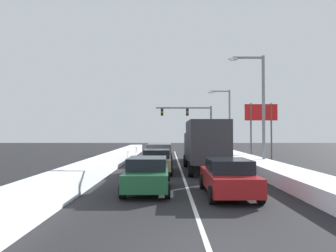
{
  "coord_description": "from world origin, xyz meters",
  "views": [
    {
      "loc": [
        -0.9,
        -6.7,
        2.58
      ],
      "look_at": [
        -0.92,
        28.89,
        3.37
      ],
      "focal_mm": 33.5,
      "sensor_mm": 36.0,
      "label": 1
    }
  ],
  "objects_px": {
    "box_truck_right_lane_second": "(205,143)",
    "suv_silver_right_lane_third": "(198,150)",
    "street_lamp_right_mid": "(226,116)",
    "traffic_light_gantry": "(194,119)",
    "sedan_tan_center_lane_second": "(157,161)",
    "sedan_red_right_lane_nearest": "(228,177)",
    "suv_gray_center_lane_third": "(160,151)",
    "roadside_sign_right": "(261,118)",
    "street_lamp_right_near": "(259,101)",
    "sedan_green_center_lane_nearest": "(148,174)"
  },
  "relations": [
    {
      "from": "sedan_green_center_lane_nearest",
      "to": "sedan_red_right_lane_nearest",
      "type": "bearing_deg",
      "value": -15.37
    },
    {
      "from": "sedan_red_right_lane_nearest",
      "to": "sedan_green_center_lane_nearest",
      "type": "bearing_deg",
      "value": 164.63
    },
    {
      "from": "sedan_tan_center_lane_second",
      "to": "sedan_green_center_lane_nearest",
      "type": "bearing_deg",
      "value": -91.54
    },
    {
      "from": "suv_gray_center_lane_third",
      "to": "street_lamp_right_near",
      "type": "xyz_separation_m",
      "value": [
        7.29,
        -4.39,
        3.89
      ]
    },
    {
      "from": "suv_silver_right_lane_third",
      "to": "street_lamp_right_mid",
      "type": "xyz_separation_m",
      "value": [
        4.15,
        7.88,
        3.59
      ]
    },
    {
      "from": "suv_gray_center_lane_third",
      "to": "suv_silver_right_lane_third",
      "type": "bearing_deg",
      "value": 28.62
    },
    {
      "from": "box_truck_right_lane_second",
      "to": "sedan_tan_center_lane_second",
      "type": "height_order",
      "value": "box_truck_right_lane_second"
    },
    {
      "from": "suv_silver_right_lane_third",
      "to": "suv_gray_center_lane_third",
      "type": "bearing_deg",
      "value": -151.38
    },
    {
      "from": "traffic_light_gantry",
      "to": "roadside_sign_right",
      "type": "distance_m",
      "value": 12.77
    },
    {
      "from": "traffic_light_gantry",
      "to": "street_lamp_right_near",
      "type": "distance_m",
      "value": 19.7
    },
    {
      "from": "sedan_green_center_lane_nearest",
      "to": "suv_gray_center_lane_third",
      "type": "distance_m",
      "value": 13.15
    },
    {
      "from": "suv_silver_right_lane_third",
      "to": "sedan_tan_center_lane_second",
      "type": "xyz_separation_m",
      "value": [
        -3.44,
        -8.49,
        -0.25
      ]
    },
    {
      "from": "suv_silver_right_lane_third",
      "to": "sedan_tan_center_lane_second",
      "type": "distance_m",
      "value": 9.17
    },
    {
      "from": "sedan_tan_center_lane_second",
      "to": "suv_gray_center_lane_third",
      "type": "distance_m",
      "value": 6.62
    },
    {
      "from": "box_truck_right_lane_second",
      "to": "street_lamp_right_mid",
      "type": "distance_m",
      "value": 16.77
    },
    {
      "from": "sedan_red_right_lane_nearest",
      "to": "roadside_sign_right",
      "type": "distance_m",
      "value": 19.17
    },
    {
      "from": "suv_silver_right_lane_third",
      "to": "sedan_red_right_lane_nearest",
      "type": "bearing_deg",
      "value": -90.83
    },
    {
      "from": "sedan_tan_center_lane_second",
      "to": "roadside_sign_right",
      "type": "bearing_deg",
      "value": 46.09
    },
    {
      "from": "suv_silver_right_lane_third",
      "to": "street_lamp_right_near",
      "type": "xyz_separation_m",
      "value": [
        3.85,
        -6.27,
        3.89
      ]
    },
    {
      "from": "street_lamp_right_near",
      "to": "street_lamp_right_mid",
      "type": "relative_size",
      "value": 1.07
    },
    {
      "from": "sedan_red_right_lane_nearest",
      "to": "box_truck_right_lane_second",
      "type": "height_order",
      "value": "box_truck_right_lane_second"
    },
    {
      "from": "sedan_red_right_lane_nearest",
      "to": "street_lamp_right_mid",
      "type": "bearing_deg",
      "value": 79.58
    },
    {
      "from": "street_lamp_right_near",
      "to": "sedan_green_center_lane_nearest",
      "type": "bearing_deg",
      "value": -130.44
    },
    {
      "from": "street_lamp_right_mid",
      "to": "sedan_green_center_lane_nearest",
      "type": "bearing_deg",
      "value": -108.74
    },
    {
      "from": "sedan_red_right_lane_nearest",
      "to": "street_lamp_right_near",
      "type": "distance_m",
      "value": 11.3
    },
    {
      "from": "suv_silver_right_lane_third",
      "to": "traffic_light_gantry",
      "type": "distance_m",
      "value": 13.65
    },
    {
      "from": "sedan_tan_center_lane_second",
      "to": "roadside_sign_right",
      "type": "height_order",
      "value": "roadside_sign_right"
    },
    {
      "from": "box_truck_right_lane_second",
      "to": "suv_silver_right_lane_third",
      "type": "xyz_separation_m",
      "value": [
        0.26,
        8.06,
        -0.88
      ]
    },
    {
      "from": "sedan_green_center_lane_nearest",
      "to": "street_lamp_right_near",
      "type": "bearing_deg",
      "value": 49.56
    },
    {
      "from": "box_truck_right_lane_second",
      "to": "sedan_tan_center_lane_second",
      "type": "bearing_deg",
      "value": -172.24
    },
    {
      "from": "street_lamp_right_mid",
      "to": "roadside_sign_right",
      "type": "height_order",
      "value": "street_lamp_right_mid"
    },
    {
      "from": "street_lamp_right_near",
      "to": "box_truck_right_lane_second",
      "type": "bearing_deg",
      "value": -156.4
    },
    {
      "from": "sedan_tan_center_lane_second",
      "to": "traffic_light_gantry",
      "type": "bearing_deg",
      "value": 79.04
    },
    {
      "from": "sedan_tan_center_lane_second",
      "to": "traffic_light_gantry",
      "type": "distance_m",
      "value": 22.39
    },
    {
      "from": "box_truck_right_lane_second",
      "to": "street_lamp_right_near",
      "type": "relative_size",
      "value": 0.88
    },
    {
      "from": "sedan_red_right_lane_nearest",
      "to": "suv_gray_center_lane_third",
      "type": "distance_m",
      "value": 14.44
    },
    {
      "from": "roadside_sign_right",
      "to": "box_truck_right_lane_second",
      "type": "bearing_deg",
      "value": -124.24
    },
    {
      "from": "suv_silver_right_lane_third",
      "to": "traffic_light_gantry",
      "type": "bearing_deg",
      "value": 86.7
    },
    {
      "from": "box_truck_right_lane_second",
      "to": "street_lamp_right_mid",
      "type": "bearing_deg",
      "value": 74.53
    },
    {
      "from": "sedan_green_center_lane_nearest",
      "to": "roadside_sign_right",
      "type": "relative_size",
      "value": 0.82
    },
    {
      "from": "box_truck_right_lane_second",
      "to": "roadside_sign_right",
      "type": "relative_size",
      "value": 1.31
    },
    {
      "from": "suv_silver_right_lane_third",
      "to": "suv_gray_center_lane_third",
      "type": "height_order",
      "value": "same"
    },
    {
      "from": "sedan_red_right_lane_nearest",
      "to": "box_truck_right_lane_second",
      "type": "bearing_deg",
      "value": 90.21
    },
    {
      "from": "traffic_light_gantry",
      "to": "street_lamp_right_near",
      "type": "xyz_separation_m",
      "value": [
        3.09,
        -19.45,
        0.41
      ]
    },
    {
      "from": "sedan_green_center_lane_nearest",
      "to": "street_lamp_right_mid",
      "type": "height_order",
      "value": "street_lamp_right_mid"
    },
    {
      "from": "street_lamp_right_near",
      "to": "roadside_sign_right",
      "type": "relative_size",
      "value": 1.49
    },
    {
      "from": "box_truck_right_lane_second",
      "to": "suv_silver_right_lane_third",
      "type": "bearing_deg",
      "value": 88.16
    },
    {
      "from": "sedan_tan_center_lane_second",
      "to": "traffic_light_gantry",
      "type": "height_order",
      "value": "traffic_light_gantry"
    },
    {
      "from": "suv_gray_center_lane_third",
      "to": "sedan_red_right_lane_nearest",
      "type": "bearing_deg",
      "value": -77.14
    },
    {
      "from": "box_truck_right_lane_second",
      "to": "street_lamp_right_near",
      "type": "height_order",
      "value": "street_lamp_right_near"
    }
  ]
}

